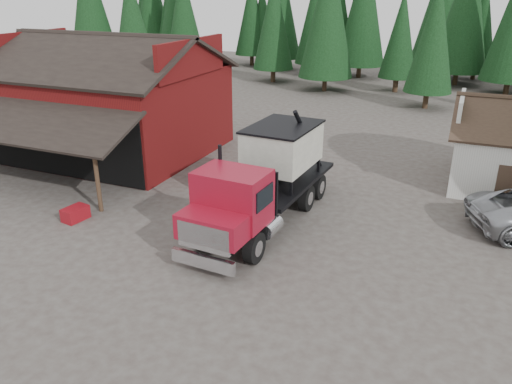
% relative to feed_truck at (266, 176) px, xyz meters
% --- Properties ---
extents(ground, '(120.00, 120.00, 0.00)m').
position_rel_feed_truck_xyz_m(ground, '(-1.81, -4.03, -2.13)').
color(ground, '#413833').
rests_on(ground, ground).
extents(red_barn, '(12.80, 13.63, 7.18)m').
position_rel_feed_truck_xyz_m(red_barn, '(-12.81, 5.87, 0.56)').
color(red_barn, '#601110').
rests_on(red_barn, ground).
extents(conifer_backdrop, '(76.00, 16.00, 16.00)m').
position_rel_feed_truck_xyz_m(conifer_backdrop, '(-1.81, 37.97, -2.13)').
color(conifer_backdrop, black).
rests_on(conifer_backdrop, ground).
extents(near_pine_a, '(4.40, 4.40, 11.40)m').
position_rel_feed_truck_xyz_m(near_pine_a, '(-23.81, 23.97, 4.26)').
color(near_pine_a, '#382619').
rests_on(near_pine_a, ground).
extents(near_pine_b, '(3.96, 3.96, 10.40)m').
position_rel_feed_truck_xyz_m(near_pine_b, '(4.19, 25.97, 3.75)').
color(near_pine_b, '#382619').
rests_on(near_pine_b, ground).
extents(near_pine_d, '(5.28, 5.28, 13.40)m').
position_rel_feed_truck_xyz_m(near_pine_d, '(-5.81, 29.97, 5.26)').
color(near_pine_d, '#382619').
rests_on(near_pine_d, ground).
extents(feed_truck, '(3.34, 10.26, 4.56)m').
position_rel_feed_truck_xyz_m(feed_truck, '(0.00, 0.00, 0.00)').
color(feed_truck, black).
rests_on(feed_truck, ground).
extents(equip_box, '(0.87, 1.20, 0.60)m').
position_rel_feed_truck_xyz_m(equip_box, '(-7.81, -3.14, -1.83)').
color(equip_box, maroon).
rests_on(equip_box, ground).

